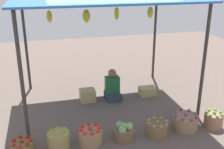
{
  "coord_description": "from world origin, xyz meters",
  "views": [
    {
      "loc": [
        -1.41,
        -6.05,
        3.02
      ],
      "look_at": [
        0.0,
        -0.68,
        0.95
      ],
      "focal_mm": 44.58,
      "sensor_mm": 36.0,
      "label": 1
    }
  ],
  "objects_px": {
    "basket_red_tomatoes": "(90,136)",
    "basket_cabbages": "(124,132)",
    "basket_purple_onions": "(185,122)",
    "wooden_crate_stacked_rear": "(147,91)",
    "basket_red_apples": "(23,147)",
    "basket_limes": "(59,140)",
    "basket_potatoes": "(157,129)",
    "wooden_crate_near_vendor": "(88,95)",
    "basket_green_apples": "(213,120)",
    "vendor_person": "(112,88)"
  },
  "relations": [
    {
      "from": "basket_red_tomatoes",
      "to": "basket_cabbages",
      "type": "bearing_deg",
      "value": -1.91
    },
    {
      "from": "basket_red_tomatoes",
      "to": "basket_purple_onions",
      "type": "relative_size",
      "value": 0.86
    },
    {
      "from": "basket_cabbages",
      "to": "wooden_crate_stacked_rear",
      "type": "relative_size",
      "value": 0.94
    },
    {
      "from": "basket_red_apples",
      "to": "basket_red_tomatoes",
      "type": "relative_size",
      "value": 0.88
    },
    {
      "from": "basket_limes",
      "to": "basket_red_tomatoes",
      "type": "bearing_deg",
      "value": -1.97
    },
    {
      "from": "basket_limes",
      "to": "basket_potatoes",
      "type": "distance_m",
      "value": 1.89
    },
    {
      "from": "basket_red_apples",
      "to": "wooden_crate_stacked_rear",
      "type": "distance_m",
      "value": 3.5
    },
    {
      "from": "basket_red_apples",
      "to": "basket_limes",
      "type": "distance_m",
      "value": 0.63
    },
    {
      "from": "basket_cabbages",
      "to": "basket_purple_onions",
      "type": "relative_size",
      "value": 0.77
    },
    {
      "from": "basket_limes",
      "to": "wooden_crate_near_vendor",
      "type": "distance_m",
      "value": 1.97
    },
    {
      "from": "basket_cabbages",
      "to": "basket_green_apples",
      "type": "bearing_deg",
      "value": -1.33
    },
    {
      "from": "basket_red_apples",
      "to": "basket_cabbages",
      "type": "relative_size",
      "value": 0.99
    },
    {
      "from": "basket_limes",
      "to": "basket_green_apples",
      "type": "relative_size",
      "value": 1.07
    },
    {
      "from": "basket_limes",
      "to": "basket_potatoes",
      "type": "relative_size",
      "value": 0.94
    },
    {
      "from": "vendor_person",
      "to": "basket_limes",
      "type": "relative_size",
      "value": 1.93
    },
    {
      "from": "vendor_person",
      "to": "wooden_crate_near_vendor",
      "type": "height_order",
      "value": "vendor_person"
    },
    {
      "from": "basket_purple_onions",
      "to": "basket_red_tomatoes",
      "type": "bearing_deg",
      "value": -179.68
    },
    {
      "from": "basket_limes",
      "to": "basket_purple_onions",
      "type": "distance_m",
      "value": 2.53
    },
    {
      "from": "wooden_crate_near_vendor",
      "to": "basket_red_tomatoes",
      "type": "bearing_deg",
      "value": -98.25
    },
    {
      "from": "basket_red_apples",
      "to": "wooden_crate_near_vendor",
      "type": "distance_m",
      "value": 2.34
    },
    {
      "from": "basket_cabbages",
      "to": "basket_limes",
      "type": "bearing_deg",
      "value": 178.07
    },
    {
      "from": "basket_purple_onions",
      "to": "basket_green_apples",
      "type": "height_order",
      "value": "same"
    },
    {
      "from": "basket_red_apples",
      "to": "basket_limes",
      "type": "bearing_deg",
      "value": 3.73
    },
    {
      "from": "basket_green_apples",
      "to": "wooden_crate_stacked_rear",
      "type": "height_order",
      "value": "basket_green_apples"
    },
    {
      "from": "wooden_crate_stacked_rear",
      "to": "basket_green_apples",
      "type": "bearing_deg",
      "value": -67.84
    },
    {
      "from": "basket_potatoes",
      "to": "basket_green_apples",
      "type": "xyz_separation_m",
      "value": [
        1.24,
        -0.01,
        0.02
      ]
    },
    {
      "from": "basket_red_tomatoes",
      "to": "wooden_crate_near_vendor",
      "type": "xyz_separation_m",
      "value": [
        0.26,
        1.8,
        -0.0
      ]
    },
    {
      "from": "basket_limes",
      "to": "basket_cabbages",
      "type": "distance_m",
      "value": 1.22
    },
    {
      "from": "basket_limes",
      "to": "basket_purple_onions",
      "type": "relative_size",
      "value": 0.79
    },
    {
      "from": "basket_red_tomatoes",
      "to": "basket_purple_onions",
      "type": "bearing_deg",
      "value": 0.32
    },
    {
      "from": "wooden_crate_near_vendor",
      "to": "basket_red_apples",
      "type": "bearing_deg",
      "value": -128.95
    },
    {
      "from": "basket_red_apples",
      "to": "basket_purple_onions",
      "type": "relative_size",
      "value": 0.76
    },
    {
      "from": "basket_potatoes",
      "to": "basket_purple_onions",
      "type": "height_order",
      "value": "basket_purple_onions"
    },
    {
      "from": "basket_red_apples",
      "to": "basket_cabbages",
      "type": "bearing_deg",
      "value": -0.0
    },
    {
      "from": "basket_limes",
      "to": "basket_cabbages",
      "type": "xyz_separation_m",
      "value": [
        1.22,
        -0.04,
        0.0
      ]
    },
    {
      "from": "basket_cabbages",
      "to": "wooden_crate_stacked_rear",
      "type": "bearing_deg",
      "value": 56.26
    },
    {
      "from": "basket_red_tomatoes",
      "to": "basket_purple_onions",
      "type": "distance_m",
      "value": 1.95
    },
    {
      "from": "basket_cabbages",
      "to": "basket_potatoes",
      "type": "relative_size",
      "value": 0.92
    },
    {
      "from": "basket_red_apples",
      "to": "wooden_crate_stacked_rear",
      "type": "relative_size",
      "value": 0.93
    },
    {
      "from": "basket_red_tomatoes",
      "to": "wooden_crate_near_vendor",
      "type": "bearing_deg",
      "value": 81.75
    },
    {
      "from": "basket_red_tomatoes",
      "to": "wooden_crate_stacked_rear",
      "type": "xyz_separation_m",
      "value": [
        1.81,
        1.74,
        -0.04
      ]
    },
    {
      "from": "basket_green_apples",
      "to": "vendor_person",
      "type": "bearing_deg",
      "value": 132.34
    },
    {
      "from": "basket_potatoes",
      "to": "basket_red_apples",
      "type": "bearing_deg",
      "value": 179.22
    },
    {
      "from": "basket_green_apples",
      "to": "wooden_crate_stacked_rear",
      "type": "bearing_deg",
      "value": 112.16
    },
    {
      "from": "basket_red_tomatoes",
      "to": "basket_limes",
      "type": "bearing_deg",
      "value": 178.03
    },
    {
      "from": "basket_purple_onions",
      "to": "wooden_crate_near_vendor",
      "type": "xyz_separation_m",
      "value": [
        -1.69,
        1.79,
        -0.01
      ]
    },
    {
      "from": "basket_purple_onions",
      "to": "vendor_person",
      "type": "bearing_deg",
      "value": 121.36
    },
    {
      "from": "basket_green_apples",
      "to": "wooden_crate_stacked_rear",
      "type": "xyz_separation_m",
      "value": [
        -0.74,
        1.81,
        -0.05
      ]
    },
    {
      "from": "basket_limes",
      "to": "basket_green_apples",
      "type": "bearing_deg",
      "value": -1.56
    },
    {
      "from": "basket_green_apples",
      "to": "basket_red_tomatoes",
      "type": "bearing_deg",
      "value": 178.53
    }
  ]
}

